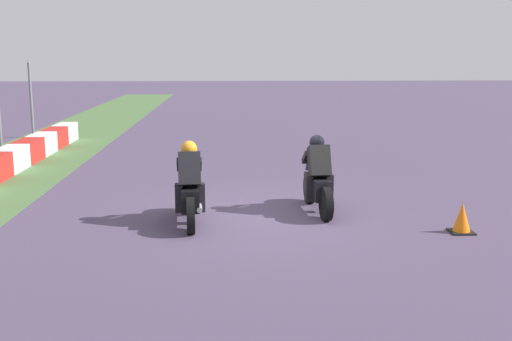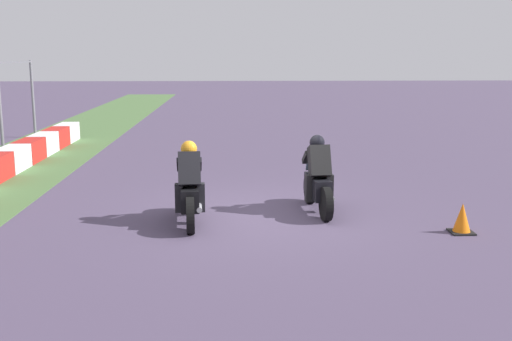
# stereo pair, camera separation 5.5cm
# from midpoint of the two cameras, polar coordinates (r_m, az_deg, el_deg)

# --- Properties ---
(ground_plane) EXTENTS (120.00, 120.00, 0.00)m
(ground_plane) POSITION_cam_midpoint_polar(r_m,az_deg,el_deg) (11.79, 0.17, -4.22)
(ground_plane) COLOR #4D4159
(rider_lane_a) EXTENTS (2.04, 0.56, 1.51)m
(rider_lane_a) POSITION_cam_midpoint_polar(r_m,az_deg,el_deg) (12.01, 5.66, -0.93)
(rider_lane_a) COLOR black
(rider_lane_a) RESTS_ON ground_plane
(rider_lane_b) EXTENTS (2.04, 0.55, 1.51)m
(rider_lane_b) POSITION_cam_midpoint_polar(r_m,az_deg,el_deg) (11.21, -6.33, -1.79)
(rider_lane_b) COLOR black
(rider_lane_b) RESTS_ON ground_plane
(traffic_cone) EXTENTS (0.40, 0.40, 0.53)m
(traffic_cone) POSITION_cam_midpoint_polar(r_m,az_deg,el_deg) (11.20, 18.56, -4.31)
(traffic_cone) COLOR black
(traffic_cone) RESTS_ON ground_plane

